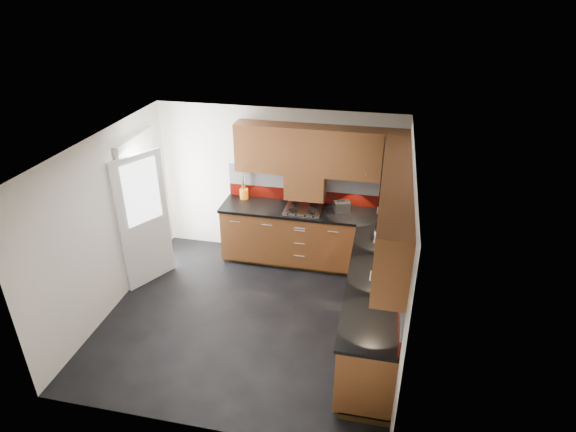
% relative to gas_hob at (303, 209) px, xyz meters
% --- Properties ---
extents(room, '(4.00, 3.80, 2.64)m').
position_rel_gas_hob_xyz_m(room, '(-0.45, -1.47, 0.54)').
color(room, black).
extents(base_cabinets, '(2.70, 3.20, 0.95)m').
position_rel_gas_hob_xyz_m(base_cabinets, '(0.62, -0.75, -0.52)').
color(base_cabinets, '#582B13').
rests_on(base_cabinets, room).
extents(countertop, '(2.72, 3.22, 0.04)m').
position_rel_gas_hob_xyz_m(countertop, '(0.60, -0.77, -0.03)').
color(countertop, black).
rests_on(countertop, base_cabinets).
extents(backsplash, '(2.70, 3.20, 0.54)m').
position_rel_gas_hob_xyz_m(backsplash, '(0.83, -0.54, 0.26)').
color(backsplash, maroon).
rests_on(backsplash, countertop).
extents(upper_cabinets, '(2.50, 3.20, 0.72)m').
position_rel_gas_hob_xyz_m(upper_cabinets, '(0.78, -0.69, 0.88)').
color(upper_cabinets, '#582B13').
rests_on(upper_cabinets, room).
extents(extractor_hood, '(0.60, 0.33, 0.40)m').
position_rel_gas_hob_xyz_m(extractor_hood, '(-0.00, 0.17, 0.33)').
color(extractor_hood, '#582B13').
rests_on(extractor_hood, room).
extents(glass_cabinet, '(0.32, 0.80, 0.66)m').
position_rel_gas_hob_xyz_m(glass_cabinet, '(1.26, -0.40, 0.91)').
color(glass_cabinet, black).
rests_on(glass_cabinet, room).
extents(back_door, '(0.42, 1.19, 2.04)m').
position_rel_gas_hob_xyz_m(back_door, '(-2.23, -0.72, 0.08)').
color(back_door, white).
rests_on(back_door, room).
extents(gas_hob, '(0.55, 0.49, 0.04)m').
position_rel_gas_hob_xyz_m(gas_hob, '(0.00, 0.00, 0.00)').
color(gas_hob, silver).
rests_on(gas_hob, countertop).
extents(utensil_pot, '(0.13, 0.13, 0.48)m').
position_rel_gas_hob_xyz_m(utensil_pot, '(-0.99, 0.22, 0.09)').
color(utensil_pot, orange).
rests_on(utensil_pot, countertop).
extents(toaster, '(0.27, 0.22, 0.17)m').
position_rel_gas_hob_xyz_m(toaster, '(0.57, 0.08, 0.07)').
color(toaster, silver).
rests_on(toaster, countertop).
extents(food_processor, '(0.17, 0.17, 0.29)m').
position_rel_gas_hob_xyz_m(food_processor, '(1.18, -0.59, 0.12)').
color(food_processor, white).
rests_on(food_processor, countertop).
extents(paper_towel, '(0.14, 0.14, 0.23)m').
position_rel_gas_hob_xyz_m(paper_towel, '(1.24, -1.64, 0.10)').
color(paper_towel, white).
rests_on(paper_towel, countertop).
extents(orange_cloth, '(0.18, 0.17, 0.02)m').
position_rel_gas_hob_xyz_m(orange_cloth, '(1.18, -0.70, -0.01)').
color(orange_cloth, red).
rests_on(orange_cloth, countertop).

